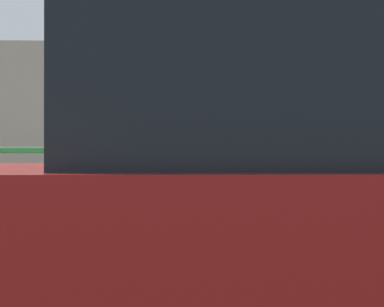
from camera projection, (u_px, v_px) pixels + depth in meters
The scene contains 5 objects.
sidewalk_curb at pixel (213, 296), 4.51m from camera, with size 36.00×2.64×0.14m, color gray.
parking_meter at pixel (251, 142), 3.74m from camera, with size 0.19×0.20×1.48m.
pedestrian_at_meter at pixel (158, 157), 3.69m from camera, with size 0.63×0.50×1.74m.
background_railing at pixel (204, 180), 5.58m from camera, with size 24.06×0.06×1.10m.
backdrop_wall at pixel (193, 143), 7.98m from camera, with size 32.00×0.50×2.67m, color #ADA38E.
Camera 1 is at (-0.35, -3.18, 1.16)m, focal length 54.64 mm.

